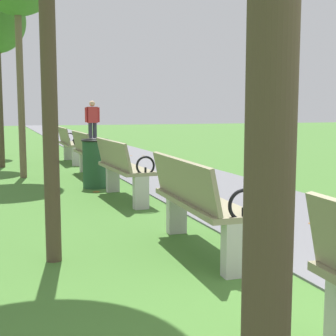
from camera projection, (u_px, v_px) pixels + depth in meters
paved_walkway at (87, 143)px, 19.52m from camera, size 2.35×44.00×0.02m
park_bench_2 at (196, 202)px, 4.59m from camera, size 0.53×1.62×0.90m
park_bench_3 at (122, 168)px, 7.27m from camera, size 0.52×1.61×0.90m
park_bench_4 at (89, 152)px, 9.81m from camera, size 0.50×1.61×0.90m
park_bench_5 at (69, 144)px, 12.31m from camera, size 0.47×1.60×0.90m
pedestrian_walking at (92, 121)px, 17.13m from camera, size 0.53×0.25×1.62m
trash_bin at (96, 163)px, 8.41m from camera, size 0.48×0.48×0.84m
scattered_leaves at (140, 173)px, 10.20m from camera, size 2.74×12.21×0.02m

